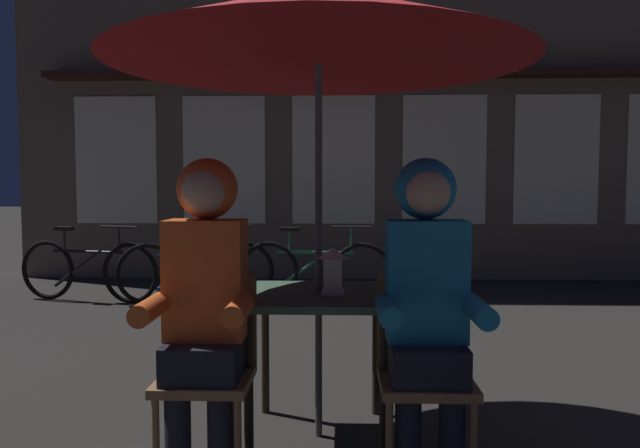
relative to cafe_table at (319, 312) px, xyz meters
name	(u,v)px	position (x,y,z in m)	size (l,w,h in m)	color
ground_plane	(319,436)	(0.00, 0.00, -0.64)	(60.00, 60.00, 0.00)	#2D2B28
cafe_table	(319,312)	(0.00, 0.00, 0.00)	(0.72, 0.72, 0.74)	#42664C
patio_umbrella	(319,26)	(0.00, 0.00, 1.42)	(2.10, 2.10, 2.31)	#4C4C51
lantern	(333,270)	(0.07, -0.03, 0.22)	(0.11, 0.11, 0.23)	white
chair_left	(209,362)	(-0.48, -0.37, -0.15)	(0.40, 0.40, 0.87)	olive
chair_right	(424,364)	(0.48, -0.37, -0.15)	(0.40, 0.40, 0.87)	olive
person_left_hooded	(205,285)	(-0.48, -0.43, 0.21)	(0.45, 0.56, 1.40)	black
person_right_hooded	(427,286)	(0.48, -0.43, 0.21)	(0.45, 0.56, 1.40)	black
shopfront_building	(388,51)	(0.75, 5.40, 2.45)	(10.00, 0.93, 6.20)	#6B5B4C
bicycle_nearest	(88,270)	(-2.64, 3.45, -0.29)	(1.66, 0.39, 0.84)	black
bicycle_second	(196,271)	(-1.44, 3.41, -0.29)	(1.64, 0.46, 0.84)	black
bicycle_third	(315,271)	(-0.16, 3.47, -0.29)	(1.68, 0.21, 0.84)	black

